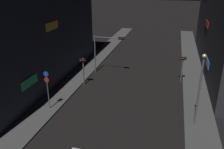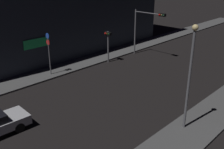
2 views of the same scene
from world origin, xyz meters
name	(u,v)px [view 1 (image 1 of 2)]	position (x,y,z in m)	size (l,w,h in m)	color
sidewalk_left	(91,64)	(-7.51, 27.26, 0.08)	(2.81, 58.52, 0.15)	#4C4C4C
sidewalk_right	(193,73)	(7.51, 27.26, 0.08)	(2.81, 58.52, 0.15)	#4C4C4C
building_facade_left	(23,19)	(-12.44, 18.76, 8.07)	(7.14, 27.59, 16.14)	#282D38
traffic_light_overhead	(106,46)	(-4.31, 24.57, 3.84)	(4.12, 0.42, 5.31)	slate
traffic_light_left_kerb	(83,66)	(-5.85, 20.03, 2.50)	(0.80, 0.42, 3.46)	slate
traffic_light_right_kerb	(183,64)	(5.85, 24.03, 2.45)	(0.80, 0.42, 3.39)	slate
sign_pole_left	(47,87)	(-7.02, 13.36, 2.54)	(0.52, 0.10, 4.02)	slate
street_lamp_near_block	(200,85)	(6.96, 14.05, 4.03)	(0.36, 0.36, 6.61)	slate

